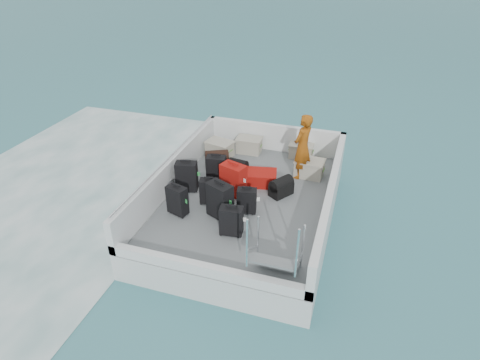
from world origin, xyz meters
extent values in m
plane|color=#1C5963|center=(0.00, 0.00, 0.00)|extent=(160.00, 160.00, 0.00)
plane|color=white|center=(-4.80, 0.00, 0.00)|extent=(10.00, 10.00, 0.00)
cube|color=silver|center=(0.00, 0.00, 0.30)|extent=(3.60, 5.00, 0.60)
cube|color=slate|center=(0.00, 0.00, 0.61)|extent=(3.30, 4.70, 0.02)
cube|color=silver|center=(-1.73, 0.00, 0.97)|extent=(0.14, 5.00, 0.70)
cube|color=silver|center=(1.73, 0.00, 0.97)|extent=(0.14, 5.00, 0.70)
cube|color=silver|center=(0.00, 2.43, 0.97)|extent=(3.60, 0.14, 0.70)
cube|color=silver|center=(0.00, -2.43, 0.72)|extent=(3.60, 0.14, 0.20)
cylinder|color=silver|center=(-1.73, 0.00, 1.37)|extent=(0.04, 4.80, 0.04)
cube|color=black|center=(-1.16, -1.00, 0.93)|extent=(0.46, 0.34, 0.63)
cube|color=black|center=(-1.35, -0.12, 0.96)|extent=(0.51, 0.36, 0.68)
cube|color=black|center=(-0.88, 0.45, 0.93)|extent=(0.46, 0.32, 0.62)
cube|color=black|center=(-0.32, -0.84, 1.00)|extent=(0.58, 0.47, 0.76)
cube|color=black|center=(-0.71, -0.44, 0.90)|extent=(0.42, 0.30, 0.56)
cube|color=maroon|center=(-0.33, 0.03, 0.98)|extent=(0.59, 0.46, 0.72)
cube|color=black|center=(0.07, -1.29, 0.91)|extent=(0.45, 0.30, 0.59)
cube|color=black|center=(0.14, -0.53, 0.89)|extent=(0.42, 0.29, 0.54)
cube|color=maroon|center=(0.09, 0.63, 0.77)|extent=(0.85, 0.64, 0.30)
cube|color=#AEAA97|center=(-1.23, 1.64, 0.81)|extent=(0.71, 0.57, 0.38)
cube|color=#AEAA97|center=(-0.58, 2.08, 0.80)|extent=(0.62, 0.43, 0.37)
cube|color=#AEAA97|center=(0.76, 2.20, 0.79)|extent=(0.57, 0.39, 0.34)
cube|color=#AEAA97|center=(1.11, 1.31, 0.81)|extent=(0.66, 0.48, 0.38)
ellipsoid|color=yellow|center=(1.17, 1.80, 0.73)|extent=(0.28, 0.26, 0.22)
ellipsoid|color=white|center=(0.76, 2.20, 1.05)|extent=(0.24, 0.24, 0.18)
imported|color=#C76112|center=(0.92, 1.24, 1.39)|extent=(0.56, 0.67, 1.54)
camera|label=1|loc=(2.03, -6.93, 5.39)|focal=30.00mm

